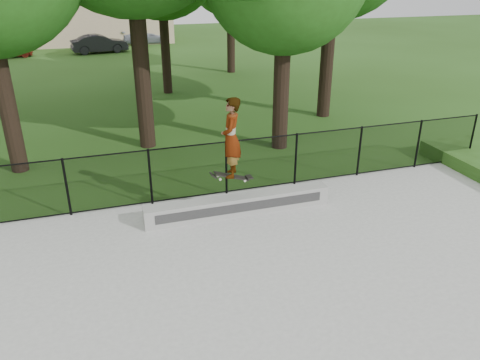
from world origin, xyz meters
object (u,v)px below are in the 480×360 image
(car_a, at_px, (7,49))
(car_b, at_px, (99,44))
(car_c, at_px, (146,37))
(grind_ledge, at_px, (239,205))
(skater_airborne, at_px, (231,139))

(car_a, height_order, car_b, car_b)
(car_b, bearing_deg, car_c, -54.14)
(car_a, xyz_separation_m, car_b, (6.21, 0.16, 0.10))
(grind_ledge, height_order, skater_airborne, skater_airborne)
(grind_ledge, bearing_deg, car_b, 94.48)
(car_b, relative_size, car_c, 0.99)
(car_a, xyz_separation_m, skater_airborne, (8.09, -27.16, 1.54))
(grind_ledge, xyz_separation_m, car_a, (-8.34, 26.98, 0.26))
(car_a, xyz_separation_m, car_c, (10.09, 3.91, 0.02))
(car_a, bearing_deg, car_c, -76.21)
(car_c, xyz_separation_m, skater_airborne, (-2.00, -31.07, 1.52))
(car_a, height_order, car_c, car_c)
(car_a, bearing_deg, car_b, -95.93)
(grind_ledge, height_order, car_a, car_a)
(grind_ledge, relative_size, car_a, 1.43)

